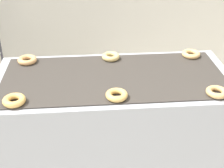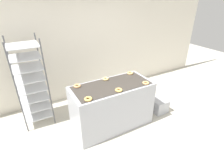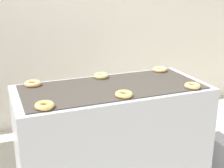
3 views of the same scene
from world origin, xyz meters
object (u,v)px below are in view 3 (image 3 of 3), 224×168
donut_near_center (124,94)px  fryer_machine (112,138)px  donut_far_center (101,76)px  donut_far_left (33,84)px  donut_near_right (192,86)px  donut_near_left (45,105)px  donut_far_right (160,69)px

donut_near_center → fryer_machine: bearing=88.4°
fryer_machine → donut_far_center: size_ratio=12.28×
fryer_machine → donut_far_left: 0.80m
donut_near_right → donut_far_left: bearing=156.1°
fryer_machine → donut_far_center: 0.55m
donut_far_left → donut_far_center: 0.59m
donut_near_left → donut_far_right: size_ratio=0.99×
donut_near_center → donut_far_center: size_ratio=1.02×
donut_near_center → donut_far_left: same height
fryer_machine → donut_far_right: 0.80m
fryer_machine → donut_near_center: size_ratio=12.04×
donut_near_left → donut_far_right: bearing=23.8°
fryer_machine → donut_far_left: size_ratio=11.70×
donut_near_center → donut_near_right: size_ratio=1.03×
fryer_machine → donut_near_right: 0.80m
donut_near_left → fryer_machine: bearing=24.0°
donut_near_right → donut_far_right: donut_far_right is taller
donut_near_center → donut_far_left: size_ratio=0.97×
fryer_machine → donut_near_left: (-0.58, -0.26, 0.48)m
donut_near_center → donut_far_right: size_ratio=0.99×
donut_near_left → donut_far_center: size_ratio=1.02×
donut_near_right → donut_far_center: size_ratio=0.99×
donut_near_right → donut_far_center: donut_far_center is taller
donut_far_right → donut_far_left: bearing=-179.9°
donut_near_right → donut_far_right: size_ratio=0.96×
fryer_machine → donut_far_left: bearing=156.8°
donut_near_center → donut_far_center: 0.51m
donut_near_left → donut_far_center: same height
donut_near_left → donut_near_center: (0.58, 0.01, -0.00)m
donut_near_center → donut_near_right: donut_near_center is taller
donut_far_center → donut_far_right: 0.58m
donut_near_center → donut_far_center: donut_far_center is taller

